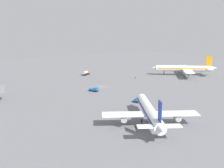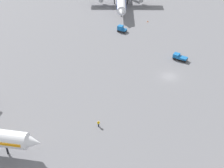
# 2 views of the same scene
# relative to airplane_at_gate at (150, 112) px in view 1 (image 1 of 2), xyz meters

# --- Properties ---
(ground) EXTENTS (288.00, 288.00, 0.00)m
(ground) POSITION_rel_airplane_at_gate_xyz_m (-55.47, 14.44, -4.25)
(ground) COLOR slate
(airplane_at_gate) EXTENTS (35.19, 29.37, 11.68)m
(airplane_at_gate) POSITION_rel_airplane_at_gate_xyz_m (0.00, 0.00, 0.00)
(airplane_at_gate) COLOR white
(airplane_at_gate) RESTS_ON ground
(airplane_taxiing) EXTENTS (28.67, 33.79, 12.17)m
(airplane_taxiing) POSITION_rel_airplane_at_gate_xyz_m (-56.93, 72.91, 0.18)
(airplane_taxiing) COLOR white
(airplane_taxiing) RESTS_ON ground
(fuel_truck) EXTENTS (4.98, 6.34, 2.50)m
(fuel_truck) POSITION_rel_airplane_at_gate_xyz_m (-90.43, 22.20, -2.86)
(fuel_truck) COLOR black
(fuel_truck) RESTS_ON ground
(baggage_tug) EXTENTS (3.75, 3.57, 2.30)m
(baggage_tug) POSITION_rel_airplane_at_gate_xyz_m (-22.68, 12.31, -3.09)
(baggage_tug) COLOR black
(baggage_tug) RESTS_ON ground
(pushback_tractor) EXTENTS (4.76, 3.85, 1.90)m
(pushback_tractor) POSITION_rel_airplane_at_gate_xyz_m (-49.11, 6.05, -3.28)
(pushback_tractor) COLOR black
(pushback_tractor) RESTS_ON ground
(ground_crew_worker) EXTENTS (0.45, 0.57, 1.67)m
(ground_crew_worker) POSITION_rel_airplane_at_gate_xyz_m (-65.50, 42.15, -3.40)
(ground_crew_worker) COLOR #1E2338
(ground_crew_worker) RESTS_ON ground
(safety_cone_near_gate) EXTENTS (0.44, 0.44, 0.60)m
(safety_cone_near_gate) POSITION_rel_airplane_at_gate_xyz_m (-19.77, -1.07, -3.95)
(safety_cone_near_gate) COLOR #EA590C
(safety_cone_near_gate) RESTS_ON ground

